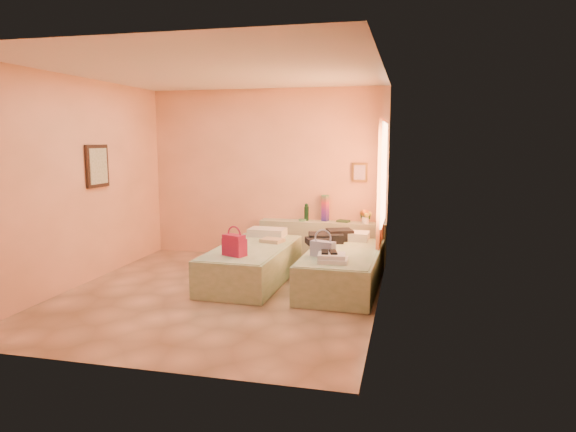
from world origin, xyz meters
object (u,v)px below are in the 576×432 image
bed_left (252,264)px  flower_vase (365,215)px  magenta_handbag (234,245)px  green_book (343,221)px  water_bottle (306,213)px  blue_handbag (323,249)px  headboard_ledge (322,241)px  towel_stack (333,258)px  bed_right (343,269)px

bed_left → flower_vase: size_ratio=7.68×
flower_vase → magenta_handbag: 2.52m
green_book → water_bottle: bearing=-163.9°
water_bottle → blue_handbag: water_bottle is taller
water_bottle → flower_vase: water_bottle is taller
magenta_handbag → flower_vase: bearing=77.0°
water_bottle → headboard_ledge: bearing=-7.0°
water_bottle → towel_stack: bearing=-70.5°
water_bottle → magenta_handbag: bearing=-104.0°
green_book → bed_right: bearing=-65.6°
flower_vase → towel_stack: size_ratio=0.74×
headboard_ledge → flower_vase: (0.69, -0.02, 0.46)m
magenta_handbag → bed_left: bearing=108.6°
flower_vase → magenta_handbag: bearing=-126.1°
flower_vase → towel_stack: 2.12m
bed_left → headboard_ledge: bearing=64.7°
bed_right → headboard_ledge: bearing=111.3°
headboard_ledge → blue_handbag: size_ratio=6.64×
bed_right → flower_vase: bearing=85.0°
headboard_ledge → blue_handbag: bearing=-80.3°
magenta_handbag → blue_handbag: 1.13m
green_book → magenta_handbag: magenta_handbag is taller
headboard_ledge → bed_right: bearing=-70.3°
bed_right → flower_vase: size_ratio=7.68×
bed_left → green_book: 1.89m
blue_handbag → towel_stack: blue_handbag is taller
bed_right → green_book: bearing=98.9°
bed_left → towel_stack: (1.23, -0.65, 0.30)m
bed_left → green_book: size_ratio=10.50×
headboard_ledge → water_bottle: bearing=173.0°
bed_left → magenta_handbag: magenta_handbag is taller
headboard_ledge → water_bottle: size_ratio=7.68×
blue_handbag → headboard_ledge: bearing=118.2°
towel_stack → magenta_handbag: bearing=177.3°
flower_vase → magenta_handbag: flower_vase is taller
water_bottle → blue_handbag: (0.59, -1.88, -0.18)m
magenta_handbag → headboard_ledge: bearing=92.0°
flower_vase → green_book: bearing=173.5°
headboard_ledge → bed_right: 1.56m
magenta_handbag → blue_handbag: bearing=33.9°
bed_right → magenta_handbag: (-1.32, -0.59, 0.39)m
water_bottle → towel_stack: 2.29m
magenta_handbag → bed_right: bearing=47.1°
headboard_ledge → magenta_handbag: bearing=-111.1°
headboard_ledge → blue_handbag: (0.32, -1.84, 0.27)m
headboard_ledge → blue_handbag: blue_handbag is taller
blue_handbag → flower_vase: bearing=96.8°
headboard_ledge → water_bottle: (-0.27, 0.03, 0.46)m
water_bottle → magenta_handbag: 2.16m
bed_left → flower_vase: 2.11m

